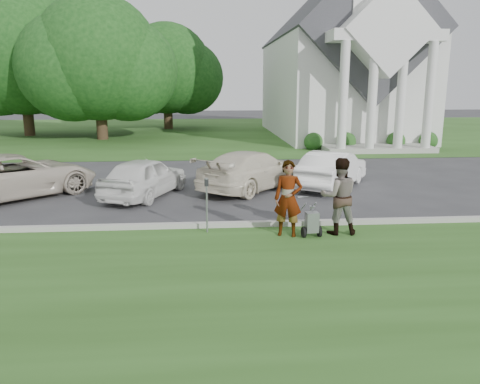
{
  "coord_description": "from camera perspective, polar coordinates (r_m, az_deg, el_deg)",
  "views": [
    {
      "loc": [
        -0.91,
        -11.37,
        3.7
      ],
      "look_at": [
        -0.04,
        0.0,
        1.09
      ],
      "focal_mm": 35.0,
      "sensor_mm": 36.0,
      "label": 1
    }
  ],
  "objects": [
    {
      "name": "car_c",
      "position": [
        16.95,
        1.44,
        2.69
      ],
      "size": [
        4.63,
        4.93,
        1.4
      ],
      "primitive_type": "imported",
      "rotation": [
        0.0,
        0.0,
        2.43
      ],
      "color": "beige",
      "rests_on": "ground"
    },
    {
      "name": "car_d",
      "position": [
        17.61,
        11.17,
        2.75
      ],
      "size": [
        3.49,
        4.17,
        1.35
      ],
      "primitive_type": "imported",
      "rotation": [
        0.0,
        0.0,
        2.54
      ],
      "color": "white",
      "rests_on": "ground"
    },
    {
      "name": "tree_left",
      "position": [
        34.13,
        -16.95,
        14.71
      ],
      "size": [
        10.63,
        8.4,
        9.71
      ],
      "color": "#332316",
      "rests_on": "ground"
    },
    {
      "name": "tree_far",
      "position": [
        38.7,
        -25.03,
        14.67
      ],
      "size": [
        11.64,
        9.2,
        10.73
      ],
      "color": "#332316",
      "rests_on": "ground"
    },
    {
      "name": "grass_strip",
      "position": [
        9.19,
        1.71,
        -10.81
      ],
      "size": [
        80.0,
        7.0,
        0.01
      ],
      "primitive_type": "cube",
      "color": "#284919",
      "rests_on": "ground"
    },
    {
      "name": "curb",
      "position": [
        12.49,
        -0.01,
        -3.98
      ],
      "size": [
        80.0,
        0.18,
        0.15
      ],
      "primitive_type": "cube",
      "color": "#9E9E93",
      "rests_on": "ground"
    },
    {
      "name": "church_lawn",
      "position": [
        38.56,
        -3.03,
        7.36
      ],
      "size": [
        80.0,
        30.0,
        0.01
      ],
      "primitive_type": "cube",
      "color": "#284919",
      "rests_on": "ground"
    },
    {
      "name": "ground",
      "position": [
        11.99,
        0.2,
        -5.08
      ],
      "size": [
        120.0,
        120.0,
        0.0
      ],
      "primitive_type": "plane",
      "color": "#333335",
      "rests_on": "ground"
    },
    {
      "name": "tree_back",
      "position": [
        41.48,
        -8.93,
        14.15
      ],
      "size": [
        9.61,
        7.6,
        8.89
      ],
      "color": "#332316",
      "rests_on": "ground"
    },
    {
      "name": "church",
      "position": [
        35.95,
        12.12,
        16.18
      ],
      "size": [
        9.19,
        19.0,
        24.1
      ],
      "color": "white",
      "rests_on": "ground"
    },
    {
      "name": "car_b",
      "position": [
        16.12,
        -11.56,
        1.82
      ],
      "size": [
        2.95,
        4.28,
        1.35
      ],
      "primitive_type": "imported",
      "rotation": [
        0.0,
        0.0,
        2.76
      ],
      "color": "white",
      "rests_on": "ground"
    },
    {
      "name": "car_a",
      "position": [
        17.41,
        -25.7,
        1.81
      ],
      "size": [
        5.58,
        5.41,
        1.48
      ],
      "primitive_type": "imported",
      "rotation": [
        0.0,
        0.0,
        2.32
      ],
      "color": "beige",
      "rests_on": "ground"
    },
    {
      "name": "parking_meter_near",
      "position": [
        11.84,
        -4.08,
        -0.82
      ],
      "size": [
        0.1,
        0.09,
        1.43
      ],
      "color": "gray",
      "rests_on": "ground"
    },
    {
      "name": "person_left",
      "position": [
        11.61,
        5.89,
        -0.87
      ],
      "size": [
        0.8,
        0.64,
        1.9
      ],
      "primitive_type": "imported",
      "rotation": [
        0.0,
        0.0,
        -0.29
      ],
      "color": "#999999",
      "rests_on": "ground"
    },
    {
      "name": "striping_cart",
      "position": [
        11.74,
        8.73,
        -3.72
      ],
      "size": [
        0.49,
        0.96,
        0.86
      ],
      "rotation": [
        0.0,
        0.0,
        0.1
      ],
      "color": "black",
      "rests_on": "ground"
    },
    {
      "name": "person_right",
      "position": [
        11.97,
        11.96,
        -0.57
      ],
      "size": [
        0.97,
        0.77,
        1.94
      ],
      "primitive_type": "imported",
      "rotation": [
        0.0,
        0.0,
        3.11
      ],
      "color": "#999999",
      "rests_on": "ground"
    }
  ]
}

